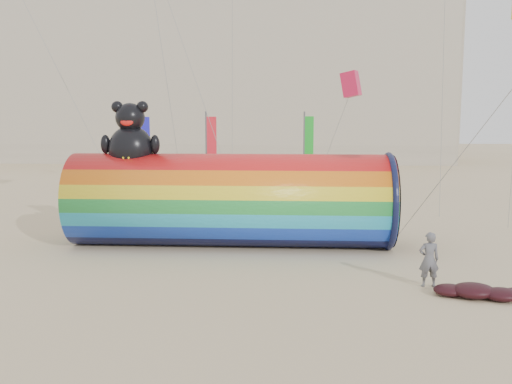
# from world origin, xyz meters

# --- Properties ---
(ground) EXTENTS (160.00, 160.00, 0.00)m
(ground) POSITION_xyz_m (0.00, 0.00, 0.00)
(ground) COLOR #CCB58C
(ground) RESTS_ON ground
(hotel_building) EXTENTS (60.40, 15.40, 20.60)m
(hotel_building) POSITION_xyz_m (-12.00, 45.95, 10.31)
(hotel_building) COLOR #B7AD99
(hotel_building) RESTS_ON ground
(windsock_assembly) EXTENTS (12.24, 3.73, 5.64)m
(windsock_assembly) POSITION_xyz_m (-0.61, 3.72, 1.87)
(windsock_assembly) COLOR red
(windsock_assembly) RESTS_ON ground
(kite_handler) EXTENTS (0.62, 0.43, 1.65)m
(kite_handler) POSITION_xyz_m (5.77, -1.32, 0.83)
(kite_handler) COLOR #595A61
(kite_handler) RESTS_ON ground
(fabric_bundle) EXTENTS (2.62, 1.35, 0.41)m
(fabric_bundle) POSITION_xyz_m (6.98, -2.23, 0.17)
(fabric_bundle) COLOR #3C0B12
(fabric_bundle) RESTS_ON ground
(festival_banners) EXTENTS (9.70, 5.81, 5.20)m
(festival_banners) POSITION_xyz_m (-2.13, 15.13, 2.64)
(festival_banners) COLOR #59595E
(festival_banners) RESTS_ON ground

